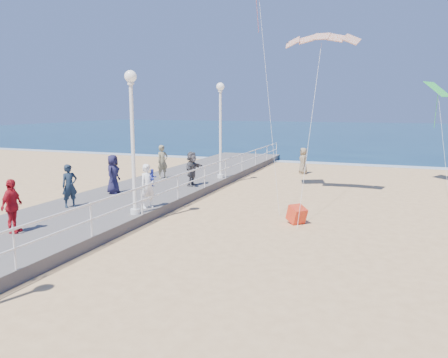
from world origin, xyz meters
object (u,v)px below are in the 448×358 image
(woman_holding_toddler, at_px, (148,186))
(spectator_5, at_px, (192,169))
(spectator_3, at_px, (12,206))
(spectator_6, at_px, (163,162))
(box_kite, at_px, (297,216))
(spectator_0, at_px, (70,186))
(beach_walker_c, at_px, (303,161))
(toddler_held, at_px, (153,178))
(lamp_post_mid, at_px, (132,128))
(lamp_post_far, at_px, (220,120))
(spectator_4, at_px, (113,174))

(woman_holding_toddler, relative_size, spectator_5, 1.00)
(spectator_3, relative_size, spectator_6, 0.93)
(spectator_6, distance_m, box_kite, 10.41)
(spectator_0, distance_m, spectator_5, 6.63)
(box_kite, bearing_deg, beach_walker_c, 52.00)
(toddler_held, distance_m, beach_walker_c, 13.97)
(lamp_post_mid, bearing_deg, spectator_0, 178.41)
(spectator_6, relative_size, box_kite, 3.13)
(spectator_0, distance_m, spectator_3, 3.68)
(lamp_post_mid, distance_m, beach_walker_c, 15.41)
(lamp_post_far, distance_m, spectator_5, 3.72)
(spectator_3, bearing_deg, spectator_4, -7.39)
(toddler_held, relative_size, spectator_5, 0.41)
(toddler_held, relative_size, spectator_3, 0.41)
(woman_holding_toddler, xyz_separation_m, box_kite, (5.78, 1.17, -0.99))
(lamp_post_mid, xyz_separation_m, toddler_held, (0.10, 1.21, -2.05))
(spectator_0, relative_size, spectator_3, 0.99)
(toddler_held, height_order, beach_walker_c, toddler_held)
(lamp_post_far, distance_m, spectator_4, 7.08)
(toddler_held, bearing_deg, spectator_0, 134.08)
(lamp_post_far, height_order, spectator_0, lamp_post_far)
(woman_holding_toddler, bearing_deg, spectator_6, 48.53)
(spectator_4, distance_m, beach_walker_c, 13.45)
(toddler_held, bearing_deg, spectator_3, 177.26)
(lamp_post_far, bearing_deg, spectator_4, -117.47)
(spectator_5, height_order, beach_walker_c, spectator_5)
(lamp_post_mid, xyz_separation_m, box_kite, (5.73, 2.22, -3.36))
(toddler_held, xyz_separation_m, spectator_3, (-2.44, -4.73, -0.33))
(spectator_4, bearing_deg, lamp_post_far, -36.82)
(spectator_5, bearing_deg, toddler_held, -172.87)
(woman_holding_toddler, distance_m, spectator_5, 5.14)
(lamp_post_far, xyz_separation_m, spectator_6, (-3.02, -1.24, -2.32))
(beach_walker_c, relative_size, box_kite, 2.89)
(spectator_3, distance_m, spectator_6, 11.29)
(toddler_held, height_order, spectator_0, spectator_0)
(spectator_3, bearing_deg, beach_walker_c, -32.00)
(spectator_0, height_order, beach_walker_c, spectator_0)
(spectator_3, distance_m, spectator_4, 6.63)
(lamp_post_far, height_order, box_kite, lamp_post_far)
(spectator_3, bearing_deg, lamp_post_mid, -47.44)
(toddler_held, bearing_deg, woman_holding_toddler, 159.60)
(toddler_held, bearing_deg, spectator_5, 31.21)
(lamp_post_far, xyz_separation_m, spectator_4, (-3.08, -5.92, -2.35))
(lamp_post_far, relative_size, box_kite, 8.87)
(spectator_4, bearing_deg, box_kite, -104.87)
(box_kite, bearing_deg, lamp_post_far, 82.80)
(woman_holding_toddler, distance_m, toddler_held, 0.38)
(spectator_5, bearing_deg, box_kite, -122.01)
(lamp_post_mid, relative_size, woman_holding_toddler, 3.00)
(lamp_post_far, bearing_deg, lamp_post_mid, -90.00)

